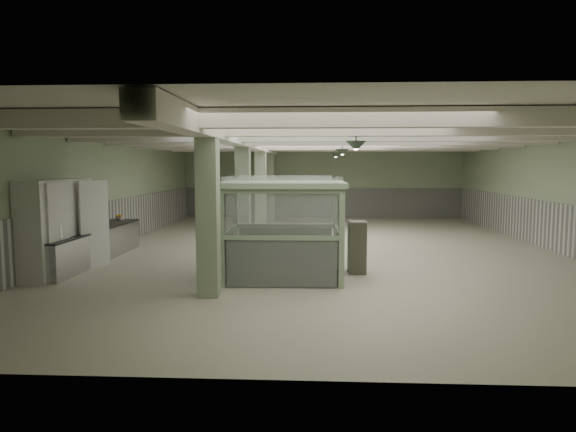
{
  "coord_description": "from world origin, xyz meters",
  "views": [
    {
      "loc": [
        -0.37,
        -16.09,
        2.65
      ],
      "look_at": [
        -1.08,
        -2.54,
        1.3
      ],
      "focal_mm": 32.0,
      "sensor_mm": 36.0,
      "label": 1
    }
  ],
  "objects_px": {
    "prep_counter": "(89,245)",
    "filing_cabinet": "(357,247)",
    "walkin_cooler": "(58,225)",
    "guard_booth": "(284,211)"
  },
  "relations": [
    {
      "from": "prep_counter",
      "to": "filing_cabinet",
      "type": "xyz_separation_m",
      "value": [
        7.21,
        -1.06,
        0.18
      ]
    },
    {
      "from": "filing_cabinet",
      "to": "prep_counter",
      "type": "bearing_deg",
      "value": 170.19
    },
    {
      "from": "prep_counter",
      "to": "walkin_cooler",
      "type": "xyz_separation_m",
      "value": [
        -0.08,
        -1.49,
        0.74
      ]
    },
    {
      "from": "prep_counter",
      "to": "guard_booth",
      "type": "relative_size",
      "value": 1.89
    },
    {
      "from": "filing_cabinet",
      "to": "guard_booth",
      "type": "bearing_deg",
      "value": -162.73
    },
    {
      "from": "guard_booth",
      "to": "filing_cabinet",
      "type": "bearing_deg",
      "value": 17.65
    },
    {
      "from": "prep_counter",
      "to": "filing_cabinet",
      "type": "bearing_deg",
      "value": -8.4
    },
    {
      "from": "prep_counter",
      "to": "filing_cabinet",
      "type": "height_order",
      "value": "filing_cabinet"
    },
    {
      "from": "prep_counter",
      "to": "filing_cabinet",
      "type": "relative_size",
      "value": 4.22
    },
    {
      "from": "prep_counter",
      "to": "guard_booth",
      "type": "height_order",
      "value": "guard_booth"
    }
  ]
}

